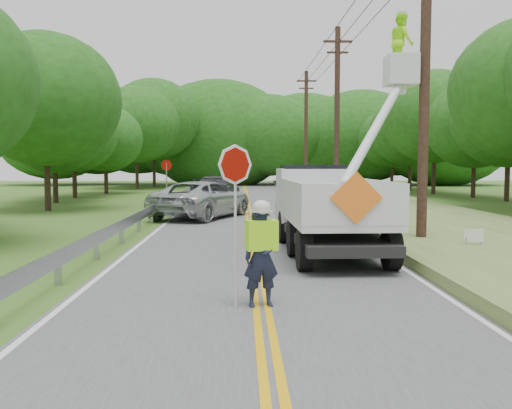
{
  "coord_description": "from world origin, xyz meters",
  "views": [
    {
      "loc": [
        -0.35,
        -7.34,
        2.51
      ],
      "look_at": [
        0.0,
        6.0,
        1.5
      ],
      "focal_mm": 39.16,
      "sensor_mm": 36.0,
      "label": 1
    }
  ],
  "objects": [
    {
      "name": "guardrail",
      "position": [
        -4.02,
        14.91,
        0.55
      ],
      "size": [
        0.18,
        48.0,
        0.77
      ],
      "color": "#94979B",
      "rests_on": "ground"
    },
    {
      "name": "tall_grass_verge",
      "position": [
        7.1,
        14.0,
        0.15
      ],
      "size": [
        7.0,
        96.0,
        0.3
      ],
      "primitive_type": "cube",
      "color": "#576D30",
      "rests_on": "ground"
    },
    {
      "name": "treeline_left",
      "position": [
        -10.4,
        32.26,
        5.55
      ],
      "size": [
        10.66,
        57.06,
        10.95
      ],
      "color": "#332319",
      "rests_on": "ground"
    },
    {
      "name": "yard_sign",
      "position": [
        5.89,
        7.37,
        0.52
      ],
      "size": [
        0.5,
        0.11,
        0.73
      ],
      "color": "white",
      "rests_on": "ground"
    },
    {
      "name": "suv_darkgrey",
      "position": [
        -1.85,
        27.0,
        0.86
      ],
      "size": [
        2.9,
        5.98,
        1.68
      ],
      "primitive_type": "imported",
      "rotation": [
        0.0,
        0.0,
        3.04
      ],
      "color": "#33363A",
      "rests_on": "road"
    },
    {
      "name": "ground",
      "position": [
        0.0,
        0.0,
        0.0
      ],
      "size": [
        140.0,
        140.0,
        0.0
      ],
      "primitive_type": "plane",
      "color": "#3D511C",
      "rests_on": "ground"
    },
    {
      "name": "treeline_horizon",
      "position": [
        2.02,
        56.11,
        5.5
      ],
      "size": [
        57.22,
        14.47,
        12.68
      ],
      "color": "#204713",
      "rests_on": "ground"
    },
    {
      "name": "utility_poles",
      "position": [
        5.0,
        17.02,
        5.27
      ],
      "size": [
        1.6,
        43.3,
        10.0
      ],
      "color": "black",
      "rests_on": "ground"
    },
    {
      "name": "bucket_truck",
      "position": [
        2.19,
        8.89,
        1.55
      ],
      "size": [
        3.92,
        7.01,
        6.79
      ],
      "color": "black",
      "rests_on": "road"
    },
    {
      "name": "road",
      "position": [
        0.0,
        14.0,
        0.01
      ],
      "size": [
        7.2,
        96.0,
        0.03
      ],
      "color": "#4A4A4C",
      "rests_on": "ground"
    },
    {
      "name": "flagger",
      "position": [
        -0.02,
        2.16,
        1.02
      ],
      "size": [
        1.09,
        0.54,
        2.79
      ],
      "color": "#191E33",
      "rests_on": "road"
    },
    {
      "name": "suv_silver",
      "position": [
        -2.12,
        17.89,
        0.85
      ],
      "size": [
        4.87,
        6.57,
        1.66
      ],
      "primitive_type": "imported",
      "rotation": [
        0.0,
        0.0,
        2.74
      ],
      "color": "#B3B7BB",
      "rests_on": "road"
    },
    {
      "name": "stop_sign_permanent",
      "position": [
        -4.15,
        21.03,
        1.77
      ],
      "size": [
        0.54,
        0.22,
        2.65
      ],
      "color": "#94979B",
      "rests_on": "ground"
    }
  ]
}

